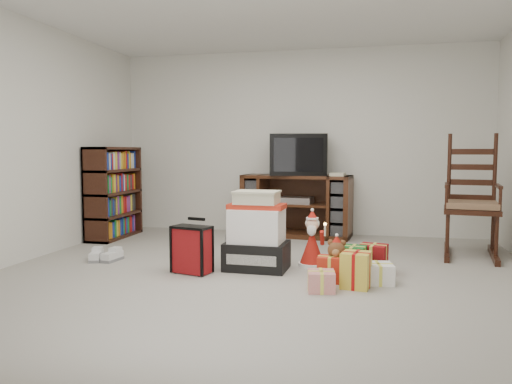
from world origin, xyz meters
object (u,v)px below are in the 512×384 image
Objects in this scene: rocking_chair at (470,212)px; sneaker_pair at (104,256)px; teddy_bear at (336,262)px; santa_figurine at (312,245)px; gift_pile at (257,236)px; crt_television at (298,155)px; tv_stand at (297,206)px; gift_cluster at (352,269)px; mrs_claus_figurine at (234,240)px; bookshelf at (114,194)px; red_suitcase at (192,249)px.

sneaker_pair is at bearing -155.02° from rocking_chair.
sneaker_pair is (-2.39, 0.22, -0.11)m from teddy_bear.
teddy_bear is 0.53m from santa_figurine.
rocking_chair is at bearing 30.34° from gift_pile.
rocking_chair is 3.95× the size of teddy_bear.
tv_stand is at bearing 170.31° from crt_television.
gift_cluster is (0.91, -0.27, -0.21)m from gift_pile.
crt_television is at bearing 102.86° from santa_figurine.
mrs_claus_figurine is 1.37m from gift_cluster.
santa_figurine reaches higher than mrs_claus_figurine.
crt_television reaches higher than bookshelf.
rocking_chair is at bearing 45.59° from teddy_bear.
tv_stand reaches higher than santa_figurine.
red_suitcase is at bearing -43.94° from bookshelf.
rocking_chair is (4.33, -0.15, -0.10)m from bookshelf.
bookshelf reaches higher than sneaker_pair.
gift_cluster is (-1.20, -1.43, -0.36)m from rocking_chair.
gift_pile is at bearing -143.45° from rocking_chair.
santa_figurine is at bearing -2.32° from sneaker_pair.
gift_cluster is (3.13, -1.58, -0.45)m from bookshelf.
santa_figurine is at bearing -21.54° from bookshelf.
red_suitcase is 2.48m from crt_television.
sneaker_pair is (-3.74, -1.15, -0.42)m from rocking_chair.
red_suitcase is 1.13m from sneaker_pair.
sneaker_pair is at bearing -141.33° from crt_television.
crt_television reaches higher than teddy_bear.
teddy_bear is at bearing -13.83° from gift_pile.
rocking_chair is 2.47× the size of santa_figurine.
santa_figurine reaches higher than gift_cluster.
santa_figurine is 1.01× the size of mrs_claus_figurine.
santa_figurine is (2.72, -1.07, -0.36)m from bookshelf.
mrs_claus_figurine is 0.59× the size of gift_cluster.
gift_pile is at bearing -46.06° from mrs_claus_figurine.
red_suitcase reaches higher than gift_cluster.
gift_pile is 0.57m from santa_figurine.
bookshelf reaches higher than tv_stand.
gift_pile reaches higher than santa_figurine.
gift_pile is 1.32× the size of santa_figurine.
gift_pile is 1.65m from sneaker_pair.
santa_figurine is 0.82m from mrs_claus_figurine.
tv_stand reaches higher than red_suitcase.
rocking_chair reaches higher than bookshelf.
santa_figurine is at bearing 41.25° from red_suitcase.
sneaker_pair is at bearing -173.75° from santa_figurine.
red_suitcase is at bearing -143.62° from rocking_chair.
rocking_chair is at bearing 43.09° from red_suitcase.
tv_stand is 1.76m from santa_figurine.
rocking_chair is 1.46× the size of gift_cluster.
teddy_bear reaches higher than gift_cluster.
teddy_bear is 0.16m from gift_cluster.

